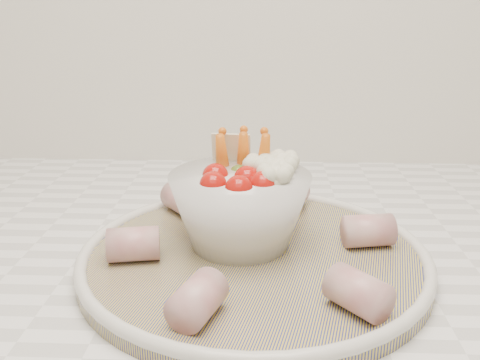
{
  "coord_description": "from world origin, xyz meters",
  "views": [
    {
      "loc": [
        0.07,
        0.92,
        1.17
      ],
      "look_at": [
        0.05,
        1.41,
        1.0
      ],
      "focal_mm": 40.0,
      "sensor_mm": 36.0,
      "label": 1
    }
  ],
  "objects": [
    {
      "name": "cured_meat_rolls",
      "position": [
        0.07,
        1.39,
        0.95
      ],
      "size": [
        0.28,
        0.29,
        0.03
      ],
      "color": "#AA4E54",
      "rests_on": "serving_platter"
    },
    {
      "name": "veggie_bowl",
      "position": [
        0.05,
        1.41,
        0.98
      ],
      "size": [
        0.14,
        0.14,
        0.11
      ],
      "color": "silver",
      "rests_on": "serving_platter"
    },
    {
      "name": "serving_platter",
      "position": [
        0.07,
        1.39,
        0.93
      ],
      "size": [
        0.41,
        0.41,
        0.02
      ],
      "color": "navy",
      "rests_on": "kitchen_counter"
    }
  ]
}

